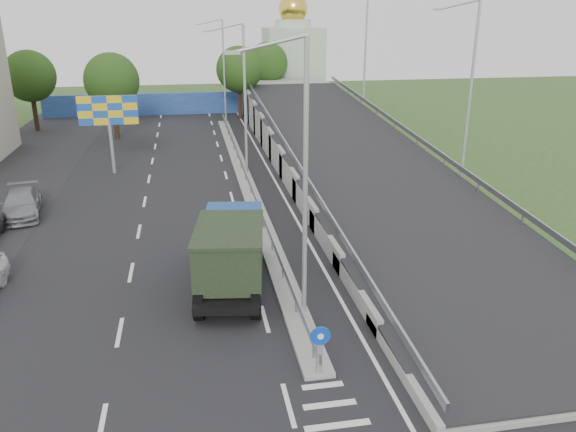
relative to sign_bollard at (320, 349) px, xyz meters
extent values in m
plane|color=#2D4C1E|center=(0.00, -2.17, -1.03)|extent=(160.00, 160.00, 0.00)
cube|color=black|center=(-3.00, 17.83, -1.03)|extent=(26.00, 90.00, 0.04)
cube|color=gray|center=(0.00, 21.83, -0.93)|extent=(1.00, 44.00, 0.20)
cube|color=gray|center=(12.30, 21.83, 1.32)|extent=(0.10, 50.00, 0.32)
cube|color=gray|center=(2.80, 21.83, 1.32)|extent=(0.10, 50.00, 0.32)
cube|color=gray|center=(0.00, 21.83, -0.28)|extent=(0.08, 44.00, 0.32)
cylinder|color=gray|center=(0.00, 21.83, -0.53)|extent=(0.09, 0.09, 0.60)
cylinder|color=black|center=(0.00, 0.03, -0.23)|extent=(0.20, 0.20, 1.20)
cylinder|color=#0C3FBF|center=(0.00, -0.05, 0.52)|extent=(0.64, 0.05, 0.64)
cylinder|color=white|center=(0.00, -0.08, 0.52)|extent=(0.20, 0.03, 0.20)
cylinder|color=#B2B5B7|center=(0.30, 3.83, 4.17)|extent=(0.18, 0.18, 10.00)
cylinder|color=#B2B5B7|center=(-0.90, 3.83, 8.92)|extent=(2.57, 0.12, 0.66)
cube|color=#B2B5B7|center=(-2.10, 3.83, 8.67)|extent=(0.50, 0.18, 0.12)
cylinder|color=#B2B5B7|center=(0.30, 23.83, 4.17)|extent=(0.18, 0.18, 10.00)
cylinder|color=#B2B5B7|center=(-0.90, 23.83, 8.92)|extent=(2.57, 0.12, 0.66)
cube|color=#B2B5B7|center=(-2.10, 23.83, 8.67)|extent=(0.50, 0.18, 0.12)
cylinder|color=#B2B5B7|center=(0.30, 43.83, 4.17)|extent=(0.18, 0.18, 10.00)
cylinder|color=#B2B5B7|center=(-0.90, 43.83, 8.92)|extent=(2.57, 0.12, 0.66)
cube|color=#B2B5B7|center=(-2.10, 43.83, 8.67)|extent=(0.50, 0.18, 0.12)
cube|color=navy|center=(-4.00, 49.83, 0.17)|extent=(30.00, 0.50, 2.40)
cube|color=#B2CCAD|center=(10.00, 57.83, 3.47)|extent=(7.00, 7.00, 9.00)
cylinder|color=#B2CCAD|center=(10.00, 57.83, 8.47)|extent=(4.40, 4.40, 1.00)
sphere|color=gold|center=(10.00, 57.83, 10.17)|extent=(3.60, 3.60, 3.60)
cylinder|color=#B2B5B7|center=(-9.00, 25.83, 0.97)|extent=(0.24, 0.24, 4.00)
cube|color=gold|center=(-9.00, 25.83, 3.47)|extent=(4.00, 0.20, 2.00)
cylinder|color=black|center=(-10.00, 37.83, 0.97)|extent=(0.44, 0.44, 4.00)
sphere|color=#233D10|center=(-10.00, 37.83, 4.17)|extent=(4.80, 4.80, 4.80)
cylinder|color=black|center=(2.00, 45.83, 0.97)|extent=(0.44, 0.44, 4.00)
sphere|color=#233D10|center=(2.00, 45.83, 4.17)|extent=(4.80, 4.80, 4.80)
cylinder|color=black|center=(-18.00, 42.83, 0.97)|extent=(0.44, 0.44, 4.00)
sphere|color=#233D10|center=(-18.00, 42.83, 4.17)|extent=(4.80, 4.80, 4.80)
cylinder|color=black|center=(6.00, 52.83, 0.97)|extent=(0.44, 0.44, 4.00)
sphere|color=#233D10|center=(6.00, 52.83, 4.17)|extent=(4.80, 4.80, 4.80)
cylinder|color=black|center=(-2.93, 8.94, -0.45)|extent=(0.54, 1.21, 1.17)
cylinder|color=black|center=(-0.82, 8.63, -0.45)|extent=(0.54, 1.21, 1.17)
cylinder|color=black|center=(-3.07, 8.00, -0.45)|extent=(0.54, 1.21, 1.17)
cylinder|color=black|center=(-0.96, 7.69, -0.45)|extent=(0.54, 1.21, 1.17)
cylinder|color=black|center=(-3.61, 4.32, -0.45)|extent=(0.54, 1.21, 1.17)
cylinder|color=black|center=(-1.50, 4.01, -0.45)|extent=(0.54, 1.21, 1.17)
cube|color=black|center=(-2.20, 6.58, -0.29)|extent=(3.38, 6.87, 0.32)
cube|color=navy|center=(-1.84, 9.05, 0.77)|extent=(2.66, 2.04, 1.81)
cube|color=black|center=(-1.72, 9.86, 1.25)|extent=(2.01, 0.36, 0.74)
cube|color=black|center=(-1.71, 9.94, -0.34)|extent=(2.44, 0.51, 0.53)
cube|color=black|center=(-2.29, 5.95, 0.88)|extent=(3.11, 4.36, 1.91)
cube|color=black|center=(-2.29, 5.95, 1.89)|extent=(3.23, 4.48, 0.13)
imported|color=gray|center=(-13.16, 17.62, -0.32)|extent=(2.78, 5.15, 1.42)
camera|label=1|loc=(-3.61, -14.54, 9.89)|focal=35.00mm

